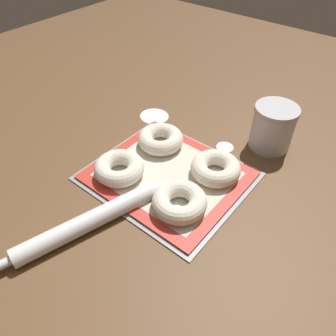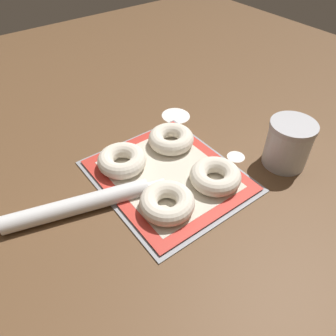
{
  "view_description": "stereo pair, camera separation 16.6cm",
  "coord_description": "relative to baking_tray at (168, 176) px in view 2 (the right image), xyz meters",
  "views": [
    {
      "loc": [
        0.44,
        -0.51,
        0.66
      ],
      "look_at": [
        0.01,
        0.02,
        0.03
      ],
      "focal_mm": 35.0,
      "sensor_mm": 36.0,
      "label": 1
    },
    {
      "loc": [
        0.55,
        -0.39,
        0.66
      ],
      "look_at": [
        0.01,
        0.02,
        0.03
      ],
      "focal_mm": 35.0,
      "sensor_mm": 36.0,
      "label": 2
    }
  ],
  "objects": [
    {
      "name": "flour_canister",
      "position": [
        0.16,
        0.32,
        0.07
      ],
      "size": [
        0.13,
        0.13,
        0.14
      ],
      "color": "silver",
      "rests_on": "ground_plane"
    },
    {
      "name": "ground_plane",
      "position": [
        -0.01,
        -0.02,
        -0.0
      ],
      "size": [
        2.8,
        2.8,
        0.0
      ],
      "primitive_type": "plane",
      "color": "brown"
    },
    {
      "name": "bagel_front_left",
      "position": [
        -0.11,
        -0.09,
        0.03
      ],
      "size": [
        0.14,
        0.14,
        0.05
      ],
      "color": "silver",
      "rests_on": "baking_mat"
    },
    {
      "name": "flour_patch_near",
      "position": [
        -0.24,
        0.21,
        -0.0
      ],
      "size": [
        0.11,
        0.1,
        0.0
      ],
      "color": "white",
      "rests_on": "ground_plane"
    },
    {
      "name": "baking_mat",
      "position": [
        -0.0,
        -0.0,
        0.01
      ],
      "size": [
        0.41,
        0.35,
        0.0
      ],
      "color": "red",
      "rests_on": "baking_tray"
    },
    {
      "name": "rolling_pin",
      "position": [
        -0.04,
        -0.26,
        0.02
      ],
      "size": [
        0.15,
        0.46,
        0.05
      ],
      "color": "silver",
      "rests_on": "ground_plane"
    },
    {
      "name": "bagel_back_left",
      "position": [
        -0.1,
        0.09,
        0.03
      ],
      "size": [
        0.14,
        0.14,
        0.05
      ],
      "color": "silver",
      "rests_on": "baking_mat"
    },
    {
      "name": "flour_patch_far",
      "position": [
        0.05,
        0.22,
        -0.0
      ],
      "size": [
        0.06,
        0.06,
        0.0
      ],
      "color": "white",
      "rests_on": "ground_plane"
    },
    {
      "name": "bagel_front_right",
      "position": [
        0.1,
        -0.08,
        0.03
      ],
      "size": [
        0.14,
        0.14,
        0.05
      ],
      "color": "silver",
      "rests_on": "baking_mat"
    },
    {
      "name": "bagel_back_right",
      "position": [
        0.1,
        0.08,
        0.03
      ],
      "size": [
        0.14,
        0.14,
        0.05
      ],
      "color": "silver",
      "rests_on": "baking_mat"
    },
    {
      "name": "baking_tray",
      "position": [
        0.0,
        0.0,
        0.0
      ],
      "size": [
        0.43,
        0.38,
        0.01
      ],
      "color": "#93969B",
      "rests_on": "ground_plane"
    }
  ]
}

